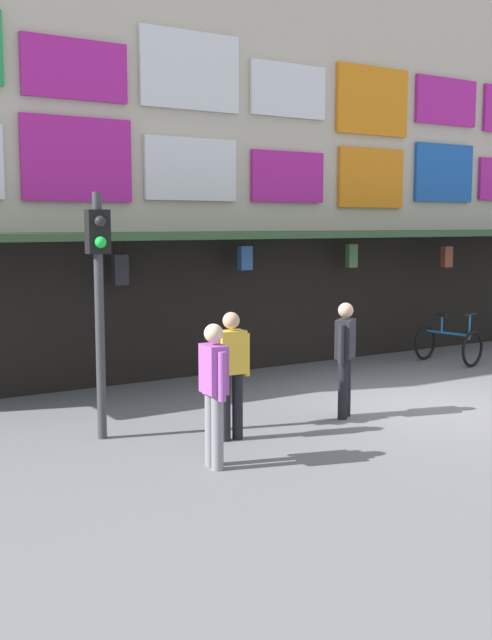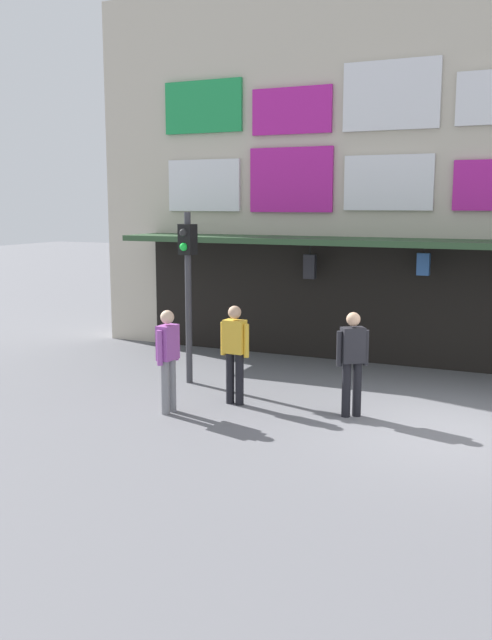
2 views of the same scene
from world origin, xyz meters
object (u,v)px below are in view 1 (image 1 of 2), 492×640
at_px(pedestrian_in_green, 214,387).
at_px(bicycle_parked, 448,344).
at_px(pedestrian_in_black, 231,368).
at_px(pedestrian_in_yellow, 345,353).
at_px(traffic_light_near, 99,276).

bearing_deg(pedestrian_in_green, bicycle_parked, 24.53).
bearing_deg(bicycle_parked, pedestrian_in_black, -159.50).
xyz_separation_m(bicycle_parked, pedestrian_in_yellow, (-4.57, -2.32, 0.55)).
bearing_deg(pedestrian_in_yellow, bicycle_parked, 26.92).
distance_m(traffic_light_near, pedestrian_in_green, 2.28).
bearing_deg(pedestrian_in_green, pedestrian_in_black, 49.36).
height_order(pedestrian_in_green, pedestrian_in_black, same).
height_order(pedestrian_in_yellow, pedestrian_in_green, same).
xyz_separation_m(traffic_light_near, pedestrian_in_yellow, (3.39, -0.82, -1.19)).
distance_m(pedestrian_in_yellow, pedestrian_in_green, 2.94).
bearing_deg(traffic_light_near, pedestrian_in_black, -34.01).
xyz_separation_m(pedestrian_in_yellow, pedestrian_in_green, (-2.75, -1.02, 0.00)).
xyz_separation_m(traffic_light_near, pedestrian_in_green, (0.64, -1.84, -1.19)).
bearing_deg(bicycle_parked, pedestrian_in_yellow, -153.08).
height_order(pedestrian_in_yellow, pedestrian_in_black, same).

